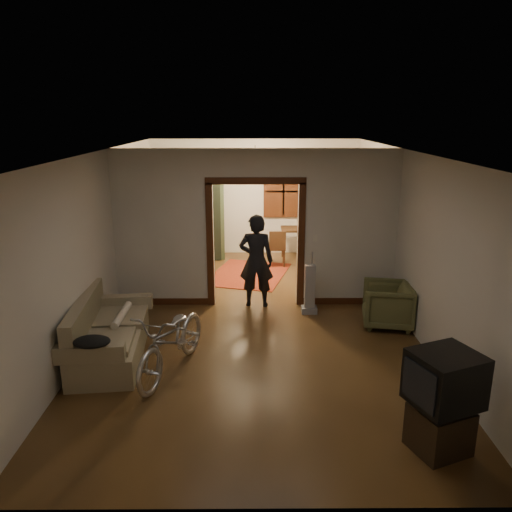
{
  "coord_description": "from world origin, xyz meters",
  "views": [
    {
      "loc": [
        -0.05,
        -7.87,
        3.36
      ],
      "look_at": [
        0.0,
        -0.3,
        1.2
      ],
      "focal_mm": 35.0,
      "sensor_mm": 36.0,
      "label": 1
    }
  ],
  "objects_px": {
    "sofa": "(110,329)",
    "armchair": "(387,305)",
    "bicycle": "(172,340)",
    "desk": "(303,244)",
    "person": "(256,261)",
    "locker": "(201,218)"
  },
  "relations": [
    {
      "from": "bicycle",
      "to": "armchair",
      "type": "xyz_separation_m",
      "value": [
        3.27,
        1.53,
        -0.11
      ]
    },
    {
      "from": "armchair",
      "to": "locker",
      "type": "distance_m",
      "value": 5.32
    },
    {
      "from": "sofa",
      "to": "armchair",
      "type": "distance_m",
      "value": 4.37
    },
    {
      "from": "bicycle",
      "to": "desk",
      "type": "height_order",
      "value": "bicycle"
    },
    {
      "from": "bicycle",
      "to": "person",
      "type": "xyz_separation_m",
      "value": [
        1.13,
        2.45,
        0.37
      ]
    },
    {
      "from": "armchair",
      "to": "sofa",
      "type": "bearing_deg",
      "value": -65.2
    },
    {
      "from": "sofa",
      "to": "desk",
      "type": "bearing_deg",
      "value": 51.68
    },
    {
      "from": "armchair",
      "to": "locker",
      "type": "xyz_separation_m",
      "value": [
        -3.42,
        4.03,
        0.63
      ]
    },
    {
      "from": "person",
      "to": "locker",
      "type": "height_order",
      "value": "locker"
    },
    {
      "from": "armchair",
      "to": "locker",
      "type": "height_order",
      "value": "locker"
    },
    {
      "from": "person",
      "to": "armchair",
      "type": "bearing_deg",
      "value": 162.79
    },
    {
      "from": "person",
      "to": "locker",
      "type": "bearing_deg",
      "value": -61.68
    },
    {
      "from": "bicycle",
      "to": "armchair",
      "type": "bearing_deg",
      "value": 43.04
    },
    {
      "from": "person",
      "to": "desk",
      "type": "bearing_deg",
      "value": -104.86
    },
    {
      "from": "sofa",
      "to": "bicycle",
      "type": "xyz_separation_m",
      "value": [
        0.95,
        -0.43,
        0.03
      ]
    },
    {
      "from": "locker",
      "to": "desk",
      "type": "bearing_deg",
      "value": -17.57
    },
    {
      "from": "desk",
      "to": "armchair",
      "type": "bearing_deg",
      "value": -83.72
    },
    {
      "from": "person",
      "to": "locker",
      "type": "xyz_separation_m",
      "value": [
        -1.28,
        3.11,
        0.15
      ]
    },
    {
      "from": "locker",
      "to": "desk",
      "type": "relative_size",
      "value": 1.94
    },
    {
      "from": "sofa",
      "to": "desk",
      "type": "xyz_separation_m",
      "value": [
        3.21,
        4.99,
        -0.06
      ]
    },
    {
      "from": "armchair",
      "to": "locker",
      "type": "bearing_deg",
      "value": -129.53
    },
    {
      "from": "locker",
      "to": "desk",
      "type": "xyz_separation_m",
      "value": [
        2.41,
        -0.15,
        -0.62
      ]
    }
  ]
}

